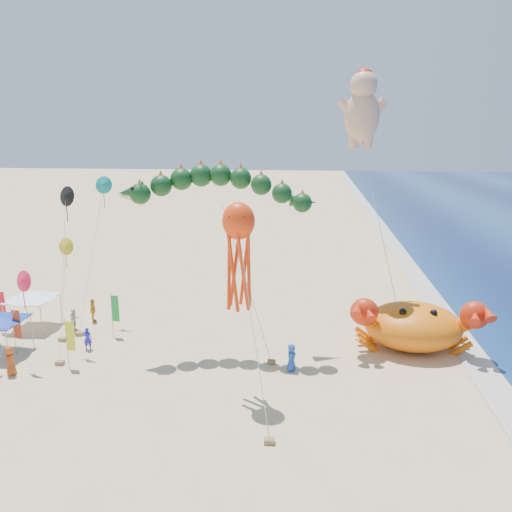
{
  "coord_description": "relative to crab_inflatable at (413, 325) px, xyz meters",
  "views": [
    {
      "loc": [
        1.37,
        -28.27,
        14.12
      ],
      "look_at": [
        -2.0,
        2.0,
        6.5
      ],
      "focal_mm": 35.0,
      "sensor_mm": 36.0,
      "label": 1
    }
  ],
  "objects": [
    {
      "name": "ground",
      "position": [
        -8.34,
        -3.65,
        -1.68
      ],
      "size": [
        320.0,
        320.0,
        0.0
      ],
      "primitive_type": "plane",
      "color": "#D1B784",
      "rests_on": "ground"
    },
    {
      "name": "foam_strip",
      "position": [
        3.66,
        -3.65,
        -1.67
      ],
      "size": [
        320.0,
        320.0,
        0.0
      ],
      "primitive_type": "plane",
      "color": "silver",
      "rests_on": "ground"
    },
    {
      "name": "crab_inflatable",
      "position": [
        0.0,
        0.0,
        0.0
      ],
      "size": [
        8.68,
        5.44,
        3.8
      ],
      "color": "orange",
      "rests_on": "ground"
    },
    {
      "name": "dragon_kite",
      "position": [
        -12.74,
        -1.32,
        8.71
      ],
      "size": [
        12.2,
        4.37,
        11.72
      ],
      "color": "#0F3716",
      "rests_on": "ground"
    },
    {
      "name": "cherub_kite",
      "position": [
        -3.72,
        3.3,
        14.04
      ],
      "size": [
        4.71,
        4.53,
        18.15
      ],
      "color": "#E2AB8A",
      "rests_on": "ground"
    },
    {
      "name": "octopus_kite",
      "position": [
        -10.66,
        -6.86,
        6.52
      ],
      "size": [
        3.18,
        5.67,
        10.63
      ],
      "color": "#FF3B0D",
      "rests_on": "ground"
    },
    {
      "name": "canopy_white",
      "position": [
        -27.17,
        0.73,
        0.77
      ],
      "size": [
        3.38,
        3.38,
        2.71
      ],
      "color": "gray",
      "rests_on": "ground"
    },
    {
      "name": "feather_flags",
      "position": [
        -24.05,
        -2.44,
        0.34
      ],
      "size": [
        8.97,
        5.01,
        3.2
      ],
      "color": "gray",
      "rests_on": "ground"
    },
    {
      "name": "beachgoers",
      "position": [
        -22.09,
        -3.73,
        -0.78
      ],
      "size": [
        18.73,
        10.81,
        1.87
      ],
      "color": "beige",
      "rests_on": "ground"
    },
    {
      "name": "small_kites",
      "position": [
        -24.48,
        -0.78,
        5.56
      ],
      "size": [
        8.39,
        12.0,
        10.98
      ],
      "color": "#D84850",
      "rests_on": "ground"
    }
  ]
}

